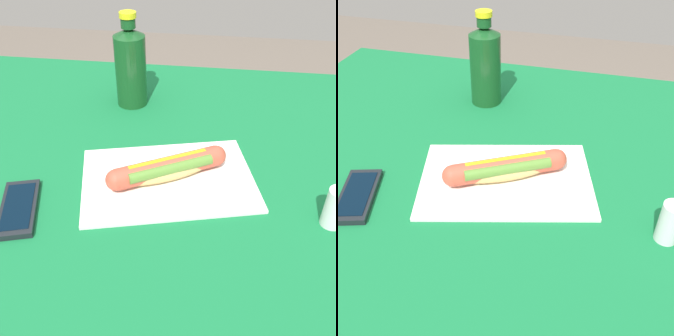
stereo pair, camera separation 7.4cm
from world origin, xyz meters
TOP-DOWN VIEW (x-y plane):
  - dining_table at (0.00, 0.00)m, footprint 1.21×0.96m
  - paper_wrapper at (-0.03, 0.06)m, footprint 0.37×0.30m
  - hot_dog at (-0.03, 0.06)m, footprint 0.21×0.14m
  - cell_phone at (0.21, 0.17)m, footprint 0.10×0.15m
  - soda_bottle at (0.10, -0.24)m, footprint 0.07×0.07m
  - salt_shaker at (-0.32, 0.13)m, footprint 0.04×0.04m

SIDE VIEW (x-z plane):
  - dining_table at x=0.00m, z-range 0.26..1.03m
  - paper_wrapper at x=-0.03m, z-range 0.77..0.78m
  - cell_phone at x=0.21m, z-range 0.77..0.79m
  - hot_dog at x=-0.03m, z-range 0.78..0.83m
  - salt_shaker at x=-0.32m, z-range 0.77..0.85m
  - soda_bottle at x=0.10m, z-range 0.76..0.98m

